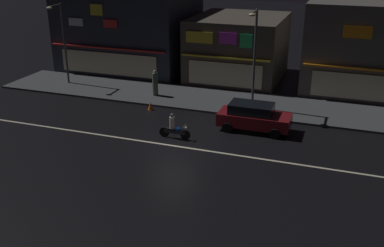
{
  "coord_description": "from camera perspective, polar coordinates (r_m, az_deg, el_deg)",
  "views": [
    {
      "loc": [
        8.65,
        -21.12,
        10.46
      ],
      "look_at": [
        0.65,
        1.48,
        0.87
      ],
      "focal_mm": 41.97,
      "sensor_mm": 36.0,
      "label": 1
    }
  ],
  "objects": [
    {
      "name": "traffic_cone",
      "position": [
        30.56,
        -5.31,
        2.24
      ],
      "size": [
        0.36,
        0.36,
        0.55
      ],
      "primitive_type": "cone",
      "color": "orange",
      "rests_on": "ground"
    },
    {
      "name": "storefront_left_block",
      "position": [
        36.8,
        21.48,
        9.2
      ],
      "size": [
        8.92,
        8.64,
        6.73
      ],
      "color": "#56514C",
      "rests_on": "ground"
    },
    {
      "name": "streetlamp_mid",
      "position": [
        29.56,
        7.9,
        9.08
      ],
      "size": [
        0.44,
        1.64,
        6.56
      ],
      "color": "#47494C",
      "rests_on": "sidewalk_far"
    },
    {
      "name": "motorcycle_following",
      "position": [
        25.83,
        -2.32,
        -0.57
      ],
      "size": [
        1.9,
        0.6,
        1.52
      ],
      "rotation": [
        0.0,
        0.0,
        -0.1
      ],
      "color": "black",
      "rests_on": "ground"
    },
    {
      "name": "sidewalk_far",
      "position": [
        32.27,
        2.9,
        3.0
      ],
      "size": [
        33.28,
        5.09,
        0.14
      ],
      "primitive_type": "cube",
      "color": "#424447",
      "rests_on": "ground"
    },
    {
      "name": "storefront_right_block",
      "position": [
        41.13,
        -7.89,
        12.56
      ],
      "size": [
        10.9,
        8.66,
        7.98
      ],
      "color": "#2D333D",
      "rests_on": "ground"
    },
    {
      "name": "pedestrian_on_sidewalk",
      "position": [
        32.92,
        -4.71,
        5.05
      ],
      "size": [
        0.41,
        0.41,
        1.89
      ],
      "rotation": [
        0.0,
        0.0,
        3.0
      ],
      "color": "#4C664C",
      "rests_on": "sidewalk_far"
    },
    {
      "name": "ground_plane",
      "position": [
        25.1,
        -2.52,
        -2.84
      ],
      "size": [
        140.0,
        140.0,
        0.0
      ],
      "primitive_type": "plane",
      "color": "black"
    },
    {
      "name": "parked_car_near_kerb",
      "position": [
        27.12,
        7.82,
        0.89
      ],
      "size": [
        4.3,
        1.98,
        1.67
      ],
      "color": "maroon",
      "rests_on": "ground"
    },
    {
      "name": "storefront_center_block",
      "position": [
        37.84,
        5.93,
        9.6
      ],
      "size": [
        7.18,
        8.44,
        5.07
      ],
      "color": "#4C443A",
      "rests_on": "ground"
    },
    {
      "name": "streetlamp_west",
      "position": [
        36.47,
        -16.18,
        10.55
      ],
      "size": [
        0.44,
        1.64,
        6.21
      ],
      "color": "#47494C",
      "rests_on": "sidewalk_far"
    },
    {
      "name": "lane_divider_stripe",
      "position": [
        25.1,
        -2.52,
        -2.83
      ],
      "size": [
        31.61,
        0.16,
        0.01
      ],
      "primitive_type": "cube",
      "color": "beige",
      "rests_on": "ground"
    }
  ]
}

